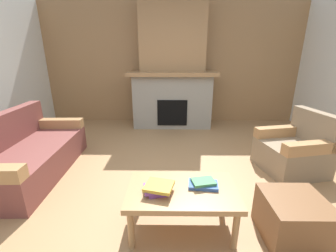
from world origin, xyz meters
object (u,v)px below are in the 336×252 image
(coffee_table, at_px, (182,194))
(armchair, at_px, (294,151))
(couch, at_px, (28,155))
(ottoman, at_px, (293,218))
(fireplace, at_px, (172,74))

(coffee_table, bearing_deg, armchair, 34.60)
(couch, distance_m, ottoman, 3.23)
(fireplace, distance_m, armchair, 2.86)
(couch, bearing_deg, ottoman, -19.49)
(coffee_table, relative_size, ottoman, 1.92)
(armchair, relative_size, ottoman, 1.72)
(couch, relative_size, ottoman, 3.51)
(coffee_table, bearing_deg, fireplace, 91.26)
(fireplace, bearing_deg, coffee_table, -88.74)
(fireplace, xyz_separation_m, ottoman, (1.06, -3.35, -0.96))
(couch, height_order, ottoman, couch)
(fireplace, distance_m, couch, 3.14)
(armchair, height_order, coffee_table, armchair)
(armchair, height_order, ottoman, armchair)
(fireplace, distance_m, ottoman, 3.64)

